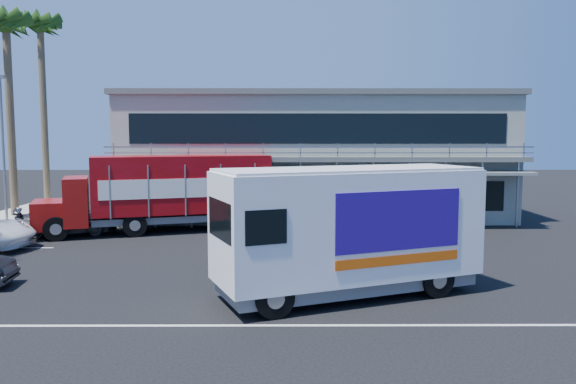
{
  "coord_description": "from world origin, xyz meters",
  "views": [
    {
      "loc": [
        1.29,
        -19.87,
        4.82
      ],
      "look_at": [
        1.39,
        5.23,
        2.3
      ],
      "focal_mm": 35.0,
      "sensor_mm": 36.0,
      "label": 1
    }
  ],
  "objects": [
    {
      "name": "red_truck",
      "position": [
        -4.74,
        8.26,
        2.1
      ],
      "size": [
        11.61,
        5.97,
        3.82
      ],
      "rotation": [
        0.0,
        0.0,
        0.31
      ],
      "color": "maroon",
      "rests_on": "ground"
    },
    {
      "name": "light_pole_far",
      "position": [
        -14.2,
        11.0,
        4.5
      ],
      "size": [
        0.5,
        0.25,
        8.09
      ],
      "color": "gray",
      "rests_on": "ground"
    },
    {
      "name": "palm_f",
      "position": [
        -15.1,
        18.5,
        11.47
      ],
      "size": [
        2.8,
        2.8,
        13.25
      ],
      "color": "brown",
      "rests_on": "ground"
    },
    {
      "name": "building",
      "position": [
        3.0,
        14.94,
        3.66
      ],
      "size": [
        22.4,
        12.0,
        7.3
      ],
      "color": "gray",
      "rests_on": "ground"
    },
    {
      "name": "white_van",
      "position": [
        3.16,
        -3.27,
        2.06
      ],
      "size": [
        8.36,
        5.48,
        3.87
      ],
      "rotation": [
        0.0,
        0.0,
        0.38
      ],
      "color": "white",
      "rests_on": "ground"
    },
    {
      "name": "parked_car_d",
      "position": [
        -9.5,
        7.54,
        0.68
      ],
      "size": [
        5.07,
        3.53,
        1.36
      ],
      "primitive_type": "imported",
      "rotation": [
        0.0,
        0.0,
        1.95
      ],
      "color": "#272C34",
      "rests_on": "ground"
    },
    {
      "name": "palm_e",
      "position": [
        -14.7,
        13.0,
        10.57
      ],
      "size": [
        2.8,
        2.8,
        12.25
      ],
      "color": "brown",
      "rests_on": "ground"
    },
    {
      "name": "ground",
      "position": [
        0.0,
        0.0,
        0.0
      ],
      "size": [
        120.0,
        120.0,
        0.0
      ],
      "primitive_type": "plane",
      "color": "black",
      "rests_on": "ground"
    },
    {
      "name": "parked_car_e",
      "position": [
        -9.5,
        7.2,
        0.75
      ],
      "size": [
        4.72,
        3.01,
        1.5
      ],
      "primitive_type": "imported",
      "rotation": [
        0.0,
        0.0,
        1.88
      ],
      "color": "slate",
      "rests_on": "ground"
    }
  ]
}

